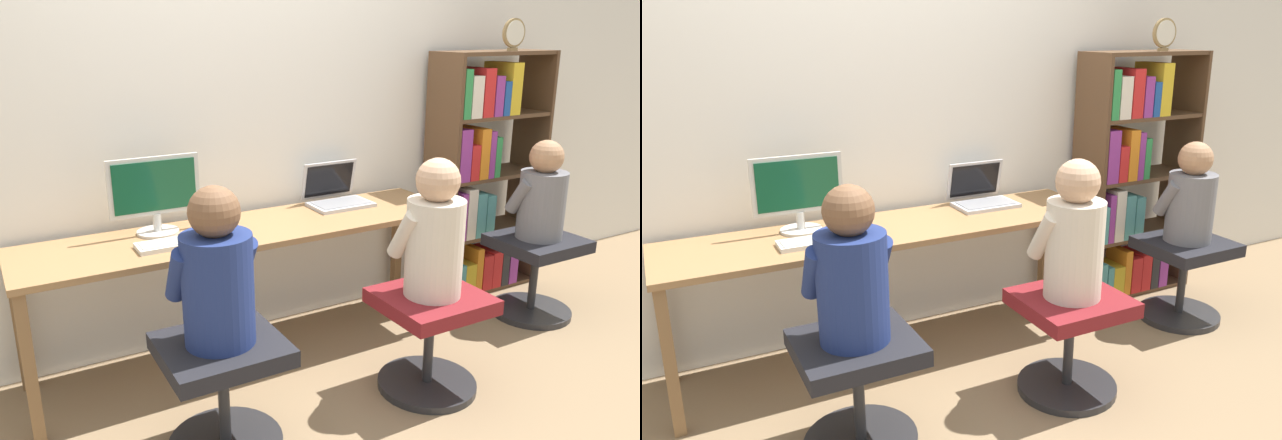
% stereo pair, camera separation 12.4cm
% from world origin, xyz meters
% --- Properties ---
extents(ground_plane, '(14.00, 14.00, 0.00)m').
position_xyz_m(ground_plane, '(0.00, 0.00, 0.00)').
color(ground_plane, '#846B4C').
extents(wall_back, '(10.00, 0.05, 2.60)m').
position_xyz_m(wall_back, '(0.00, 0.62, 1.30)').
color(wall_back, silver).
rests_on(wall_back, ground_plane).
extents(desk, '(2.29, 0.55, 0.72)m').
position_xyz_m(desk, '(0.00, 0.28, 0.65)').
color(desk, olive).
rests_on(desk, ground_plane).
extents(desktop_monitor, '(0.44, 0.20, 0.38)m').
position_xyz_m(desktop_monitor, '(-0.44, 0.41, 0.91)').
color(desktop_monitor, beige).
rests_on(desktop_monitor, desk).
extents(laptop, '(0.35, 0.27, 0.24)m').
position_xyz_m(laptop, '(0.60, 0.42, 0.77)').
color(laptop, '#B7B7BC').
rests_on(laptop, desk).
extents(keyboard, '(0.39, 0.14, 0.03)m').
position_xyz_m(keyboard, '(-0.40, 0.19, 0.73)').
color(keyboard, silver).
rests_on(keyboard, desk).
extents(computer_mouse_by_keyboard, '(0.07, 0.11, 0.03)m').
position_xyz_m(computer_mouse_by_keyboard, '(-0.14, 0.20, 0.73)').
color(computer_mouse_by_keyboard, black).
rests_on(computer_mouse_by_keyboard, desk).
extents(office_chair_left, '(0.48, 0.48, 0.49)m').
position_xyz_m(office_chair_left, '(-0.43, -0.39, 0.30)').
color(office_chair_left, '#262628').
rests_on(office_chair_left, ground_plane).
extents(office_chair_right, '(0.48, 0.48, 0.49)m').
position_xyz_m(office_chair_right, '(0.59, -0.44, 0.30)').
color(office_chair_right, '#262628').
rests_on(office_chair_right, ground_plane).
extents(person_at_monitor, '(0.34, 0.30, 0.64)m').
position_xyz_m(person_at_monitor, '(-0.43, -0.39, 0.78)').
color(person_at_monitor, navy).
rests_on(person_at_monitor, office_chair_left).
extents(person_at_laptop, '(0.33, 0.30, 0.65)m').
position_xyz_m(person_at_laptop, '(0.59, -0.44, 0.79)').
color(person_at_laptop, beige).
rests_on(person_at_laptop, office_chair_right).
extents(bookshelf, '(0.80, 0.31, 1.55)m').
position_xyz_m(bookshelf, '(1.62, 0.36, 0.75)').
color(bookshelf, '#513823').
rests_on(bookshelf, ground_plane).
extents(desk_clock, '(0.17, 0.03, 0.19)m').
position_xyz_m(desk_clock, '(1.75, 0.29, 1.65)').
color(desk_clock, olive).
rests_on(desk_clock, bookshelf).
extents(office_chair_side, '(0.48, 0.48, 0.49)m').
position_xyz_m(office_chair_side, '(1.68, -0.11, 0.30)').
color(office_chair_side, '#262628').
rests_on(office_chair_side, ground_plane).
extents(person_near_shelf, '(0.33, 0.28, 0.58)m').
position_xyz_m(person_near_shelf, '(1.68, -0.11, 0.75)').
color(person_near_shelf, slate).
rests_on(person_near_shelf, office_chair_side).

